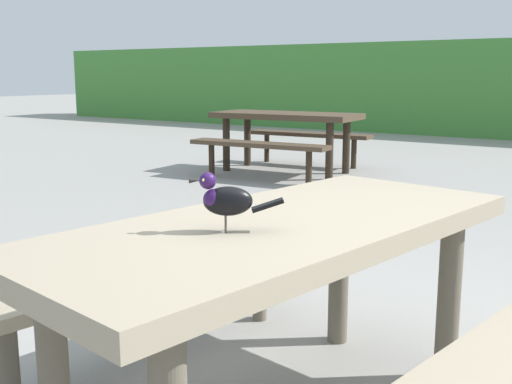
{
  "coord_description": "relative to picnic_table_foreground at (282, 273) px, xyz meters",
  "views": [
    {
      "loc": [
        0.66,
        -1.93,
        1.21
      ],
      "look_at": [
        -0.45,
        -0.31,
        0.84
      ],
      "focal_mm": 43.65,
      "sensor_mm": 36.0,
      "label": 1
    }
  ],
  "objects": [
    {
      "name": "picnic_table_mid_left",
      "position": [
        -2.99,
        4.87,
        0.0
      ],
      "size": [
        1.86,
        1.82,
        0.74
      ],
      "color": "#473828",
      "rests_on": "ground"
    },
    {
      "name": "picnic_table_foreground",
      "position": [
        0.0,
        0.0,
        0.0
      ],
      "size": [
        1.93,
        1.95,
        0.74
      ],
      "color": "gray",
      "rests_on": "ground"
    },
    {
      "name": "bird_grackle",
      "position": [
        -0.06,
        -0.24,
        0.29
      ],
      "size": [
        0.24,
        0.19,
        0.18
      ],
      "color": "black",
      "rests_on": "picnic_table_foreground"
    }
  ]
}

